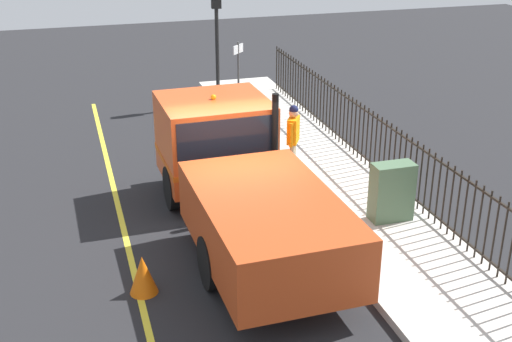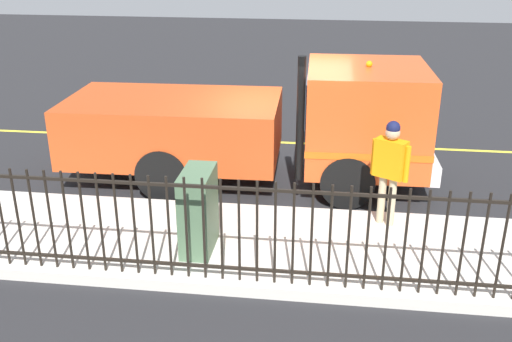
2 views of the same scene
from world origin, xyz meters
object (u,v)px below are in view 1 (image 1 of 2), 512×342
object	(u,v)px
traffic_light_near	(216,16)
utility_cabinet	(392,192)
worker_standing	(293,133)
street_sign	(238,74)
traffic_cone	(143,275)
work_truck	(235,171)

from	to	relation	value
traffic_light_near	utility_cabinet	distance (m)	9.69
worker_standing	traffic_light_near	distance (m)	6.77
traffic_light_near	street_sign	bearing A→B (deg)	94.49
worker_standing	street_sign	size ratio (longest dim) A/B	0.72
worker_standing	traffic_cone	world-z (taller)	worker_standing
worker_standing	utility_cabinet	distance (m)	3.06
worker_standing	traffic_cone	distance (m)	5.68
worker_standing	utility_cabinet	bearing A→B (deg)	52.76
traffic_cone	street_sign	size ratio (longest dim) A/B	0.30
worker_standing	street_sign	bearing A→B (deg)	-145.78
street_sign	work_truck	bearing A→B (deg)	-105.90
work_truck	worker_standing	world-z (taller)	work_truck
traffic_cone	utility_cabinet	bearing A→B (deg)	11.15
worker_standing	traffic_light_near	size ratio (longest dim) A/B	0.46
work_truck	street_sign	distance (m)	6.05
work_truck	street_sign	size ratio (longest dim) A/B	2.89
utility_cabinet	traffic_cone	distance (m)	5.37
worker_standing	traffic_cone	size ratio (longest dim) A/B	2.43
work_truck	worker_standing	xyz separation A→B (m)	(1.93, 1.90, -0.02)
worker_standing	street_sign	distance (m)	3.94
work_truck	utility_cabinet	bearing A→B (deg)	-17.64
utility_cabinet	worker_standing	bearing A→B (deg)	112.50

